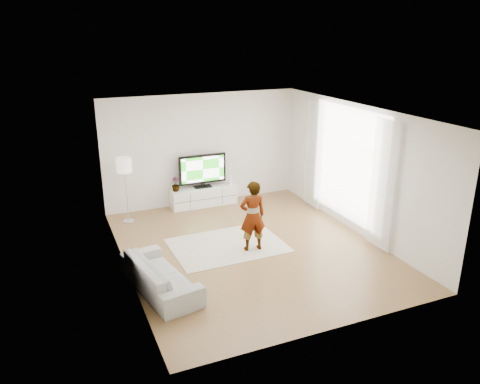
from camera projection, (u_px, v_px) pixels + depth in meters
name	position (u px, v px, depth m)	size (l,w,h in m)	color
floor	(251.00, 248.00, 9.62)	(6.00, 6.00, 0.00)	olive
ceiling	(252.00, 112.00, 8.71)	(6.00, 6.00, 0.00)	white
wall_left	(122.00, 201.00, 8.24)	(0.02, 6.00, 2.80)	silver
wall_right	(357.00, 169.00, 10.09)	(0.02, 6.00, 2.80)	silver
wall_back	(202.00, 149.00, 11.77)	(5.00, 0.02, 2.80)	silver
wall_front	(339.00, 245.00, 6.55)	(5.00, 0.02, 2.80)	silver
window	(348.00, 164.00, 10.32)	(0.01, 2.60, 2.50)	white
curtain_near	(383.00, 186.00, 9.19)	(0.04, 0.70, 2.60)	white
curtain_far	(313.00, 155.00, 11.46)	(0.04, 0.70, 2.60)	white
media_console	(204.00, 196.00, 11.92)	(1.68, 0.48, 0.47)	white
television	(202.00, 170.00, 11.72)	(1.22, 0.24, 0.85)	black
game_console	(230.00, 180.00, 12.08)	(0.08, 0.16, 0.21)	white
potted_plant	(176.00, 184.00, 11.52)	(0.20, 0.20, 0.35)	#3F7238
rug	(227.00, 245.00, 9.74)	(2.29, 1.65, 0.01)	beige
player	(253.00, 216.00, 9.32)	(0.53, 0.35, 1.46)	#334772
sofa	(160.00, 275.00, 8.01)	(1.91, 0.74, 0.56)	#AFAFAA
floor_lamp	(124.00, 168.00, 10.54)	(0.34, 0.34, 1.54)	silver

